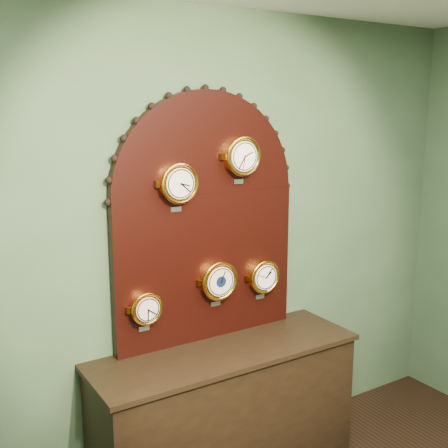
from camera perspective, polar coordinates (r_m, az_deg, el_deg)
wall_back at (r=3.41m, az=-2.23°, el=-2.23°), size 4.00×0.00×4.00m
shop_counter at (r=3.58m, az=0.18°, el=-18.89°), size 1.60×0.50×0.80m
display_board at (r=3.32m, az=-1.83°, el=1.38°), size 1.26×0.06×1.53m
roman_clock at (r=3.13m, az=-4.68°, el=4.18°), size 0.23×0.08×0.28m
arabic_clock at (r=3.33m, az=1.83°, el=6.93°), size 0.24×0.08×0.29m
hygrometer at (r=3.21m, az=-7.98°, el=-8.49°), size 0.19×0.08×0.24m
barometer at (r=3.39m, az=-0.58°, el=-5.78°), size 0.24×0.08×0.29m
tide_clock at (r=3.58m, az=4.02°, el=-5.35°), size 0.22×0.08×0.27m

